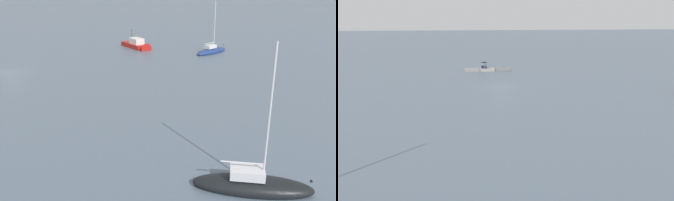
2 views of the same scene
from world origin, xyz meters
The scene contains 5 objects.
ground_plane centered at (0.00, 0.00, 0.00)m, with size 500.00×500.00×0.00m, color slate.
seawall_pier centered at (0.00, -17.47, 0.26)m, with size 8.28×1.65×0.53m.
person_seated_blue_left centered at (0.30, -17.31, 0.78)m, with size 0.49×0.66×0.73m.
person_seated_dark_right centered at (0.86, -17.25, 0.78)m, with size 0.49×0.66×0.73m.
umbrella_open_black centered at (0.60, -17.45, 1.63)m, with size 1.26×1.26×1.28m.
Camera 2 is at (8.83, 61.75, 9.84)m, focal length 47.16 mm.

